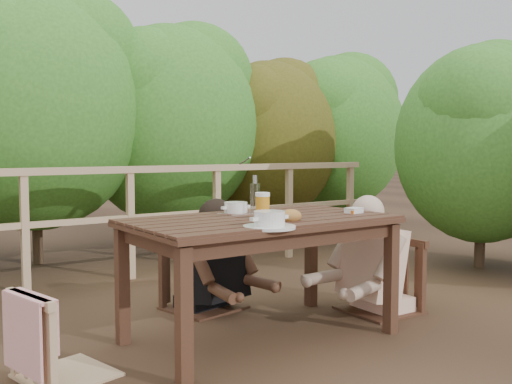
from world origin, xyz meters
TOP-DOWN VIEW (x-y plane):
  - ground at (0.00, 0.00)m, footprint 60.00×60.00m
  - table at (0.00, 0.00)m, footprint 1.59×0.89m
  - chair_left at (-1.16, 0.08)m, footprint 0.52×0.52m
  - chair_far at (0.04, 0.77)m, footprint 0.58×0.58m
  - chair_right at (1.04, -0.01)m, footprint 0.51×0.51m
  - woman at (0.04, 0.79)m, footprint 0.61×0.70m
  - diner_right at (1.07, -0.01)m, footprint 0.71×0.58m
  - railing at (0.00, 2.00)m, footprint 5.60×0.10m
  - hedge_row at (0.40, 3.20)m, footprint 6.60×1.60m
  - soup_near at (-0.19, -0.35)m, footprint 0.29×0.29m
  - soup_far at (0.01, 0.29)m, footprint 0.25×0.25m
  - bread_roll at (0.05, -0.23)m, footprint 0.14×0.10m
  - beer_glass at (-0.02, -0.05)m, footprint 0.09×0.09m
  - bottle at (0.07, 0.17)m, footprint 0.06×0.06m
  - butter_tub at (0.63, -0.16)m, footprint 0.13×0.10m

SIDE VIEW (x-z plane):
  - ground at x=0.00m, z-range 0.00..0.00m
  - table at x=0.00m, z-range 0.00..0.73m
  - chair_left at x=-1.16m, z-range 0.00..0.87m
  - chair_right at x=1.04m, z-range 0.00..0.98m
  - chair_far at x=0.04m, z-range 0.00..0.99m
  - railing at x=0.00m, z-range 0.00..1.01m
  - woman at x=0.04m, z-range 0.00..1.24m
  - diner_right at x=1.07m, z-range 0.00..1.38m
  - butter_tub at x=0.63m, z-range 0.73..0.78m
  - bread_roll at x=0.05m, z-range 0.73..0.82m
  - soup_far at x=0.01m, z-range 0.73..0.82m
  - soup_near at x=-0.19m, z-range 0.73..0.83m
  - beer_glass at x=-0.02m, z-range 0.73..0.90m
  - bottle at x=0.07m, z-range 0.73..1.00m
  - hedge_row at x=0.40m, z-range 0.00..3.80m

